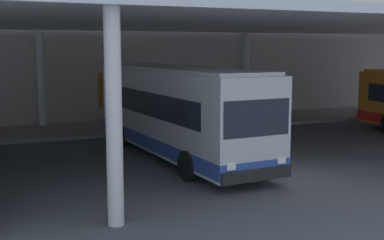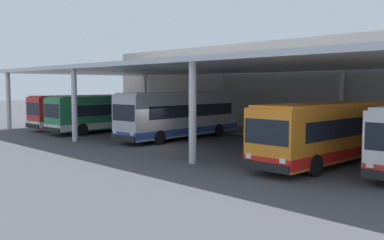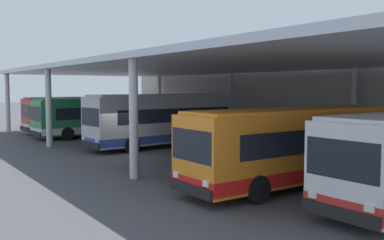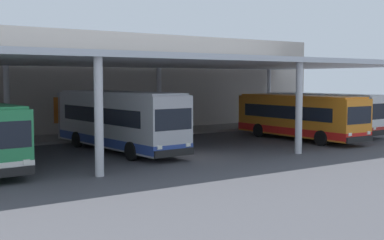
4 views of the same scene
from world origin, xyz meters
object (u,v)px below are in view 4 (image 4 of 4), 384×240
(bus_departing, at_px, (324,113))
(banner_sign, at_px, (59,113))
(bus_middle_bay, at_px, (118,121))
(bus_far_bay, at_px, (299,117))

(bus_departing, relative_size, banner_sign, 3.31)
(bus_middle_bay, distance_m, bus_departing, 17.73)
(bus_departing, bearing_deg, bus_far_bay, -159.20)
(bus_far_bay, bearing_deg, bus_middle_bay, 171.95)
(bus_departing, height_order, banner_sign, banner_sign)
(bus_departing, xyz_separation_m, banner_sign, (-19.03, 6.89, 0.32))
(bus_middle_bay, xyz_separation_m, bus_far_bay, (13.17, -1.86, -0.19))
(bus_middle_bay, bearing_deg, banner_sign, 100.88)
(bus_middle_bay, height_order, banner_sign, bus_middle_bay)
(bus_far_bay, bearing_deg, banner_sign, 149.22)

